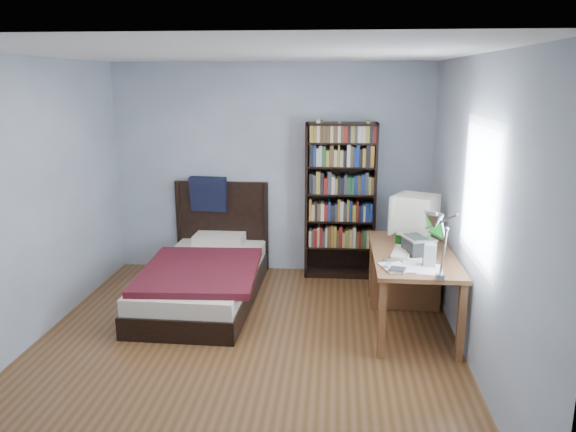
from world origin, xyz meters
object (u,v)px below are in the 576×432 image
Objects in this scene: speaker at (430,255)px; soda_can at (399,240)px; laptop at (419,242)px; desk_lamp at (436,228)px; bookshelf at (340,201)px; crt_monitor at (414,214)px; bed at (206,274)px; keyboard at (402,253)px; desk at (406,270)px.

soda_can is (-0.20, 0.63, -0.05)m from speaker.
desk_lamp reaches higher than laptop.
laptop is 1.58m from bookshelf.
desk_lamp is 2.60m from bookshelf.
bed is (-2.18, 0.09, -0.74)m from crt_monitor.
crt_monitor is at bearing 103.76° from speaker.
bookshelf reaches higher than bed.
crt_monitor is 1.32× the size of keyboard.
bookshelf is at bearing 105.00° from desk_lamp.
crt_monitor is at bearing 88.81° from laptop.
speaker is at bearing -88.07° from crt_monitor.
soda_can is (-0.10, 1.35, -0.48)m from desk_lamp.
bookshelf is at bearing 116.31° from soda_can.
desk is at bearing -54.98° from bookshelf.
crt_monitor is 0.25× the size of bed.
bookshelf reaches higher than keyboard.
desk is 0.58m from crt_monitor.
keyboard is at bearing -107.87° from crt_monitor.
desk_lamp reaches higher than desk.
laptop is at bearing -83.52° from desk.
bookshelf reaches higher than desk_lamp.
desk_lamp reaches higher than speaker.
desk_lamp is at bearing -85.72° from speaker.
soda_can is (-0.00, 0.29, 0.04)m from keyboard.
bookshelf is (-0.56, 1.14, 0.13)m from soda_can.
soda_can reaches higher than keyboard.
keyboard is (-0.11, -0.47, 0.33)m from desk.
bed reaches higher than laptop.
laptop is at bearing 87.02° from desk_lamp.
desk_lamp is (-0.01, -1.53, 0.85)m from desk.
bed is at bearing 175.37° from keyboard.
bed is at bearing 175.89° from desk.
bookshelf is (-0.74, 0.90, -0.07)m from crt_monitor.
desk_lamp is (-0.06, -1.09, 0.43)m from laptop.
laptop is (-0.01, -0.50, -0.15)m from crt_monitor.
desk is at bearing -4.11° from bed.
crt_monitor is at bearing 47.09° from desk.
soda_can is 0.05× the size of bed.
crt_monitor reaches higher than soda_can.
desk_lamp is 1.44m from soda_can.
desk is 0.91m from speaker.
bookshelf is at bearing 125.02° from desk.
crt_monitor reaches higher than desk.
laptop is 3.74× the size of soda_can.
soda_can is 1.28m from bookshelf.
laptop is 0.31m from soda_can.
desk is at bearing 57.36° from soda_can.
desk is 1.28m from bookshelf.
keyboard reaches higher than desk.
laptop is 2.00× the size of speaker.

